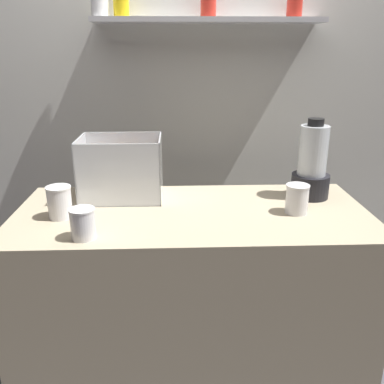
% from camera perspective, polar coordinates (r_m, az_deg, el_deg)
% --- Properties ---
extents(counter, '(1.40, 0.64, 0.90)m').
position_cam_1_polar(counter, '(1.88, 0.00, -15.48)').
color(counter, tan).
rests_on(counter, ground_plane).
extents(back_wall_unit, '(2.60, 0.24, 2.50)m').
position_cam_1_polar(back_wall_unit, '(2.32, -0.77, 12.90)').
color(back_wall_unit, silver).
rests_on(back_wall_unit, ground_plane).
extents(carrot_display_bin, '(0.34, 0.25, 0.26)m').
position_cam_1_polar(carrot_display_bin, '(1.82, -9.39, 1.75)').
color(carrot_display_bin, white).
rests_on(carrot_display_bin, counter).
extents(blender_pitcher, '(0.16, 0.16, 0.34)m').
position_cam_1_polar(blender_pitcher, '(1.85, 15.98, 3.38)').
color(blender_pitcher, black).
rests_on(blender_pitcher, counter).
extents(juice_cup_beet_far_left, '(0.09, 0.09, 0.12)m').
position_cam_1_polar(juice_cup_beet_far_left, '(1.66, -17.56, -1.57)').
color(juice_cup_beet_far_left, white).
rests_on(juice_cup_beet_far_left, counter).
extents(juice_cup_beet_left, '(0.09, 0.09, 0.11)m').
position_cam_1_polar(juice_cup_beet_left, '(1.46, -14.63, -4.40)').
color(juice_cup_beet_left, white).
rests_on(juice_cup_beet_left, counter).
extents(juice_cup_beet_middle, '(0.09, 0.09, 0.11)m').
position_cam_1_polar(juice_cup_beet_middle, '(1.68, 14.09, -1.05)').
color(juice_cup_beet_middle, white).
rests_on(juice_cup_beet_middle, counter).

